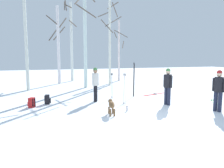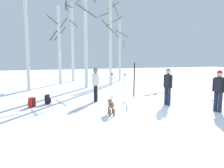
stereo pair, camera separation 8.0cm
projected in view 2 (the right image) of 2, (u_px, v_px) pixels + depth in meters
name	position (u px, v px, depth m)	size (l,w,h in m)	color
ground_plane	(153.00, 119.00, 7.93)	(60.00, 60.00, 0.00)	white
person_0	(219.00, 88.00, 8.83)	(0.34, 0.49, 1.72)	#1E2338
person_1	(96.00, 82.00, 10.82)	(0.34, 0.49, 1.72)	black
person_2	(168.00, 84.00, 10.07)	(0.34, 0.51, 1.72)	#1E2338
dog	(111.00, 105.00, 8.46)	(0.31, 0.89, 0.57)	brown
ski_pair_planted_0	(134.00, 80.00, 12.18)	(0.14, 0.14, 1.91)	black
ski_pair_lying_0	(213.00, 100.00, 11.16)	(1.19, 1.72, 0.05)	green
ski_pair_lying_1	(155.00, 94.00, 12.96)	(1.72, 0.74, 0.05)	red
ski_poles_0	(112.00, 85.00, 11.63)	(0.07, 0.24, 1.37)	#B2B2BC
ski_poles_1	(124.00, 88.00, 10.08)	(0.07, 0.26, 1.48)	#B2B2BC
backpack_0	(48.00, 99.00, 10.38)	(0.30, 0.28, 0.44)	black
backpack_1	(32.00, 103.00, 9.70)	(0.34, 0.34, 0.44)	red
water_bottle_0	(127.00, 109.00, 9.00)	(0.07, 0.07, 0.23)	silver
birch_tree_0	(26.00, 27.00, 13.89)	(1.06, 1.05, 7.93)	silver
birch_tree_1	(59.00, 44.00, 17.58)	(1.64, 1.66, 6.21)	silver
birch_tree_2	(72.00, 40.00, 19.38)	(1.09, 1.19, 7.25)	silver
birch_tree_3	(86.00, 28.00, 15.20)	(1.45, 1.47, 7.97)	silver
birch_tree_4	(111.00, 37.00, 16.56)	(1.86, 1.73, 6.97)	silver
birch_tree_5	(120.00, 50.00, 19.72)	(1.27, 1.06, 5.42)	silver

